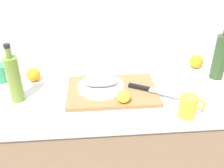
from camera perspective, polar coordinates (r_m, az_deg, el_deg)
back_wall at (r=1.47m, az=-5.86°, el=16.90°), size 3.20×0.05×2.50m
kitchen_counter at (r=1.58m, az=-4.37°, el=-15.64°), size 2.00×0.60×0.90m
cutting_board at (r=1.28m, az=0.00°, el=-1.54°), size 0.45×0.31×0.02m
white_plate at (r=1.29m, az=-2.52°, el=-0.58°), size 0.24×0.24×0.01m
fish_fillet at (r=1.27m, az=-2.55°, el=0.40°), size 0.18×0.08×0.04m
chef_knife at (r=1.27m, az=8.43°, el=-1.21°), size 0.27×0.16×0.02m
lemon_0 at (r=1.16m, az=2.67°, el=-2.81°), size 0.06×0.06×0.06m
olive_oil_bottle at (r=1.26m, az=-21.40°, el=1.16°), size 0.06×0.06×0.29m
wine_bottle at (r=1.49m, az=23.48°, el=5.85°), size 0.07×0.07×0.33m
coffee_mug_0 at (r=1.50m, az=-23.78°, el=2.33°), size 0.13×0.09×0.09m
coffee_mug_1 at (r=1.15m, az=17.00°, el=-4.87°), size 0.12×0.08×0.10m
orange_0 at (r=1.60m, az=18.66°, el=4.87°), size 0.08×0.08×0.08m
orange_2 at (r=1.44m, az=-17.45°, el=2.06°), size 0.08×0.08×0.08m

